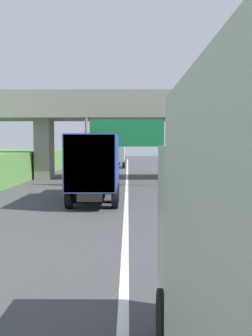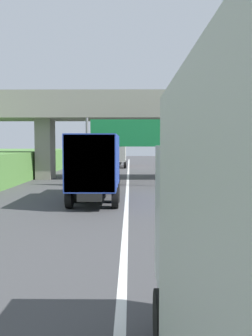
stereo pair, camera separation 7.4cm
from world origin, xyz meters
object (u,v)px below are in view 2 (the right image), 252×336
object	(u,v)px
overhead_highway_sign	(128,137)
car_black	(107,173)
truck_red	(117,152)
truck_blue	(97,164)

from	to	relation	value
overhead_highway_sign	car_black	bearing A→B (deg)	132.27
truck_red	truck_blue	world-z (taller)	same
truck_red	truck_blue	size ratio (longest dim) A/B	1.00
truck_blue	car_black	distance (m)	8.25
overhead_highway_sign	car_black	size ratio (longest dim) A/B	1.43
truck_red	car_black	distance (m)	20.34
truck_blue	car_black	xyz separation A→B (m)	(0.04, 8.17, -1.08)
overhead_highway_sign	car_black	xyz separation A→B (m)	(-1.55, 1.71, -2.65)
truck_blue	truck_red	bearing A→B (deg)	89.84
overhead_highway_sign	truck_red	distance (m)	22.13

